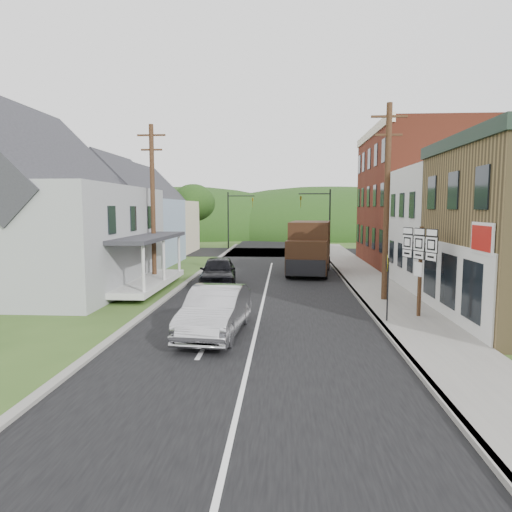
% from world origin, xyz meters
% --- Properties ---
extents(ground, '(120.00, 120.00, 0.00)m').
position_xyz_m(ground, '(0.00, 0.00, 0.00)').
color(ground, '#2D4719').
rests_on(ground, ground).
extents(road, '(9.00, 90.00, 0.02)m').
position_xyz_m(road, '(0.00, 10.00, 0.00)').
color(road, black).
rests_on(road, ground).
extents(cross_road, '(60.00, 9.00, 0.02)m').
position_xyz_m(cross_road, '(0.00, 27.00, 0.00)').
color(cross_road, black).
rests_on(cross_road, ground).
extents(sidewalk_right, '(2.80, 55.00, 0.15)m').
position_xyz_m(sidewalk_right, '(5.90, 8.00, 0.07)').
color(sidewalk_right, slate).
rests_on(sidewalk_right, ground).
extents(curb_right, '(0.20, 55.00, 0.15)m').
position_xyz_m(curb_right, '(4.55, 8.00, 0.07)').
color(curb_right, slate).
rests_on(curb_right, ground).
extents(curb_left, '(0.30, 55.00, 0.12)m').
position_xyz_m(curb_left, '(-4.65, 8.00, 0.06)').
color(curb_left, slate).
rests_on(curb_left, ground).
extents(storefront_white, '(8.00, 7.00, 6.50)m').
position_xyz_m(storefront_white, '(11.30, 7.50, 3.25)').
color(storefront_white, silver).
rests_on(storefront_white, ground).
extents(storefront_red, '(8.00, 12.00, 10.00)m').
position_xyz_m(storefront_red, '(11.30, 17.00, 5.00)').
color(storefront_red, maroon).
rests_on(storefront_red, ground).
extents(house_gray, '(10.20, 12.24, 8.35)m').
position_xyz_m(house_gray, '(-12.00, 6.00, 4.23)').
color(house_gray, '#96999B').
rests_on(house_gray, ground).
extents(house_blue, '(7.14, 8.16, 7.28)m').
position_xyz_m(house_blue, '(-11.00, 17.00, 3.69)').
color(house_blue, '#8BA1BE').
rests_on(house_blue, ground).
extents(house_cream, '(7.14, 8.16, 7.28)m').
position_xyz_m(house_cream, '(-11.50, 26.00, 3.69)').
color(house_cream, beige).
rests_on(house_cream, ground).
extents(utility_pole_right, '(1.60, 0.26, 9.00)m').
position_xyz_m(utility_pole_right, '(5.60, 3.50, 4.66)').
color(utility_pole_right, '#472D19').
rests_on(utility_pole_right, ground).
extents(utility_pole_left, '(1.60, 0.26, 9.00)m').
position_xyz_m(utility_pole_left, '(-6.50, 8.00, 4.66)').
color(utility_pole_left, '#472D19').
rests_on(utility_pole_left, ground).
extents(traffic_signal_right, '(2.87, 0.20, 6.00)m').
position_xyz_m(traffic_signal_right, '(4.30, 23.50, 3.76)').
color(traffic_signal_right, black).
rests_on(traffic_signal_right, ground).
extents(traffic_signal_left, '(2.87, 0.20, 6.00)m').
position_xyz_m(traffic_signal_left, '(-4.30, 30.50, 3.76)').
color(traffic_signal_left, black).
rests_on(traffic_signal_left, ground).
extents(tree_left_b, '(4.80, 4.80, 6.94)m').
position_xyz_m(tree_left_b, '(-17.00, 12.00, 4.88)').
color(tree_left_b, '#382616').
rests_on(tree_left_b, ground).
extents(tree_left_c, '(5.80, 5.80, 8.41)m').
position_xyz_m(tree_left_c, '(-19.00, 20.00, 5.94)').
color(tree_left_c, '#382616').
rests_on(tree_left_c, ground).
extents(tree_left_d, '(4.80, 4.80, 6.94)m').
position_xyz_m(tree_left_d, '(-9.00, 32.00, 4.88)').
color(tree_left_d, '#382616').
rests_on(tree_left_d, ground).
extents(forested_ridge, '(90.00, 30.00, 16.00)m').
position_xyz_m(forested_ridge, '(0.00, 55.00, 0.00)').
color(forested_ridge, black).
rests_on(forested_ridge, ground).
extents(silver_sedan, '(2.10, 5.08, 1.64)m').
position_xyz_m(silver_sedan, '(-1.36, -2.40, 0.82)').
color(silver_sedan, '#ACACB1').
rests_on(silver_sedan, ground).
extents(dark_sedan, '(2.38, 4.95, 1.63)m').
position_xyz_m(dark_sedan, '(-2.70, 7.34, 0.81)').
color(dark_sedan, black).
rests_on(dark_sedan, ground).
extents(delivery_van, '(3.22, 6.42, 3.45)m').
position_xyz_m(delivery_van, '(2.62, 12.40, 1.74)').
color(delivery_van, black).
rests_on(delivery_van, ground).
extents(route_sign_cluster, '(0.82, 1.87, 3.50)m').
position_xyz_m(route_sign_cluster, '(6.19, 0.21, 2.41)').
color(route_sign_cluster, '#472D19').
rests_on(route_sign_cluster, sidewalk_right).
extents(warning_sign, '(0.15, 0.69, 2.52)m').
position_xyz_m(warning_sign, '(4.81, -0.62, 1.76)').
color(warning_sign, black).
rests_on(warning_sign, sidewalk_right).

